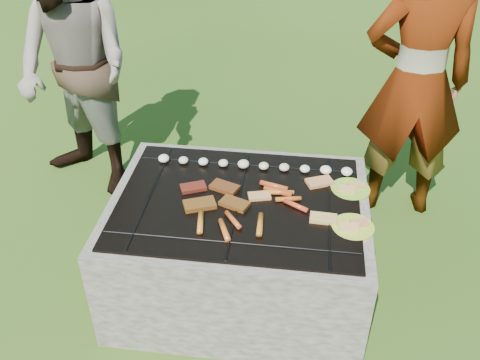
% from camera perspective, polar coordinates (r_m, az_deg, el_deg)
% --- Properties ---
extents(lawn, '(60.00, 60.00, 0.00)m').
position_cam_1_polar(lawn, '(3.09, -0.12, -11.23)').
color(lawn, '#1F4210').
rests_on(lawn, ground).
extents(fire_pit, '(1.30, 1.00, 0.62)m').
position_cam_1_polar(fire_pit, '(2.89, -0.13, -7.37)').
color(fire_pit, gray).
rests_on(fire_pit, ground).
extents(mushrooms, '(1.06, 0.06, 0.04)m').
position_cam_1_polar(mushrooms, '(2.90, 1.70, 1.60)').
color(mushrooms, white).
rests_on(mushrooms, fire_pit).
extents(pork_slabs, '(0.38, 0.29, 0.02)m').
position_cam_1_polar(pork_slabs, '(2.69, -2.87, -1.77)').
color(pork_slabs, maroon).
rests_on(pork_slabs, fire_pit).
extents(sausages, '(0.53, 0.49, 0.03)m').
position_cam_1_polar(sausages, '(2.61, 1.89, -3.02)').
color(sausages, '#D54223').
rests_on(sausages, fire_pit).
extents(bread_on_grate, '(0.45, 0.40, 0.02)m').
position_cam_1_polar(bread_on_grate, '(2.70, 7.13, -1.83)').
color(bread_on_grate, '#D1B86B').
rests_on(bread_on_grate, fire_pit).
extents(plate_far, '(0.21, 0.21, 0.03)m').
position_cam_1_polar(plate_far, '(2.82, 11.71, -0.95)').
color(plate_far, '#CFDF35').
rests_on(plate_far, fire_pit).
extents(plate_near, '(0.21, 0.21, 0.03)m').
position_cam_1_polar(plate_near, '(2.57, 11.96, -4.92)').
color(plate_near, yellow).
rests_on(plate_near, fire_pit).
extents(cook, '(0.67, 0.46, 1.79)m').
position_cam_1_polar(cook, '(3.36, 18.26, 9.84)').
color(cook, gray).
rests_on(cook, ground).
extents(bystander, '(1.05, 0.97, 1.72)m').
position_cam_1_polar(bystander, '(3.60, -17.19, 11.12)').
color(bystander, '#A39988').
rests_on(bystander, ground).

